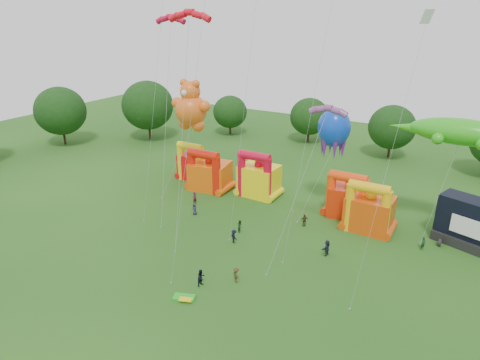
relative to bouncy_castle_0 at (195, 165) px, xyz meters
The scene contains 24 objects.
ground 33.97m from the bouncy_castle_0, 61.26° to the right, with size 160.00×160.00×0.00m, color #1B4814.
tree_ring 33.01m from the bouncy_castle_0, 62.56° to the right, with size 124.21×126.31×12.07m.
bouncy_castle_0 is the anchor object (origin of this frame).
bouncy_castle_1 4.87m from the bouncy_castle_0, 29.73° to the right, with size 6.21×5.29×6.44m.
bouncy_castle_2 11.71m from the bouncy_castle_0, ahead, with size 5.42×4.42×6.92m.
bouncy_castle_3 24.88m from the bouncy_castle_0, ahead, with size 6.07×5.26×6.33m.
bouncy_castle_4 28.36m from the bouncy_castle_0, ahead, with size 5.47×4.44×6.59m.
stage_trailer 39.94m from the bouncy_castle_0, ahead, with size 9.50×6.01×5.60m.
teddy_bear_kite 8.26m from the bouncy_castle_0, 69.31° to the right, with size 6.27×7.37×16.39m.
gecko_kite 36.65m from the bouncy_castle_0, ahead, with size 14.36×6.41×14.18m.
octopus_kite 22.11m from the bouncy_castle_0, ahead, with size 4.13×8.20×13.83m.
parafoil_kites 18.41m from the bouncy_castle_0, 53.32° to the right, with size 26.09×13.31×25.91m.
diamond_kites 26.72m from the bouncy_castle_0, 40.39° to the right, with size 30.37×16.81×43.56m.
folded_kite_bundle 30.89m from the bouncy_castle_0, 56.56° to the right, with size 2.22×1.64×0.31m.
spectator_0 13.12m from the bouncy_castle_0, 55.15° to the right, with size 0.76×0.50×1.56m, color #272741.
spectator_1 9.82m from the bouncy_castle_0, 55.20° to the right, with size 0.66×0.43×1.81m, color #551826.
spectator_2 19.15m from the bouncy_castle_0, 38.21° to the right, with size 0.75×0.58×1.54m, color #193E1E.
spectator_3 21.37m from the bouncy_castle_0, 42.66° to the right, with size 1.06×0.61×1.64m, color black.
spectator_4 22.26m from the bouncy_castle_0, 17.41° to the right, with size 0.98×0.41×1.67m, color #3D2D18.
spectator_5 28.41m from the bouncy_castle_0, 24.40° to the right, with size 1.69×0.54×1.82m, color #212337.
spectator_6 29.22m from the bouncy_castle_0, ahead, with size 0.94×0.61×1.92m, color #4C151F.
spectator_7 35.20m from the bouncy_castle_0, ahead, with size 0.58×0.38×1.59m, color #173A1C.
spectator_8 28.83m from the bouncy_castle_0, 53.47° to the right, with size 0.86×0.67×1.76m, color black.
spectator_9 28.88m from the bouncy_castle_0, 46.66° to the right, with size 1.04×0.60×1.60m, color #3C3118.
Camera 1 is at (21.53, -21.88, 24.89)m, focal length 32.00 mm.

